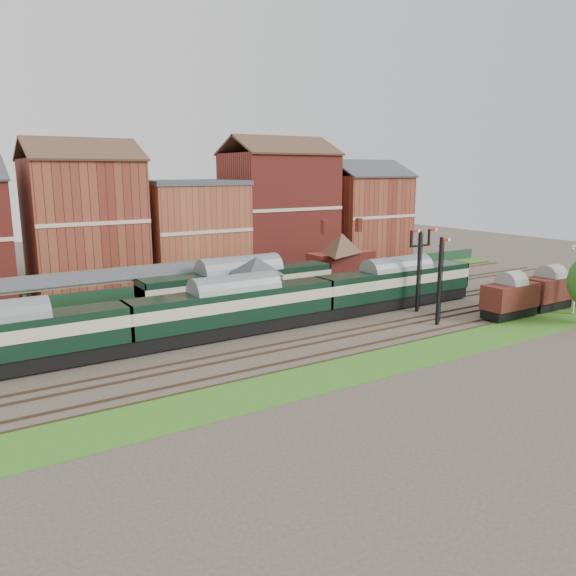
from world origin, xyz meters
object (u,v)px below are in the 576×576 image
signal_box (257,287)px  platform_railcar (240,286)px  semaphore_bracket (419,266)px  goods_van_a (550,290)px  dmu_train (235,307)px

signal_box → platform_railcar: (-0.05, 3.25, -0.52)m
semaphore_bracket → goods_van_a: 13.77m
dmu_train → platform_railcar: size_ratio=2.78×
platform_railcar → goods_van_a: (26.94, -15.50, -0.67)m
semaphore_bracket → platform_railcar: 17.68m
signal_box → semaphore_bracket: size_ratio=0.73×
platform_railcar → signal_box: bearing=-89.1°
semaphore_bracket → platform_railcar: (-15.09, 9.00, -1.96)m
dmu_train → platform_railcar: 7.58m
semaphore_bracket → platform_railcar: size_ratio=0.41×
signal_box → platform_railcar: bearing=90.9°
goods_van_a → dmu_train: bearing=163.7°
dmu_train → goods_van_a: size_ratio=9.57×
platform_railcar → goods_van_a: size_ratio=3.45×
semaphore_bracket → signal_box: bearing=159.1°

